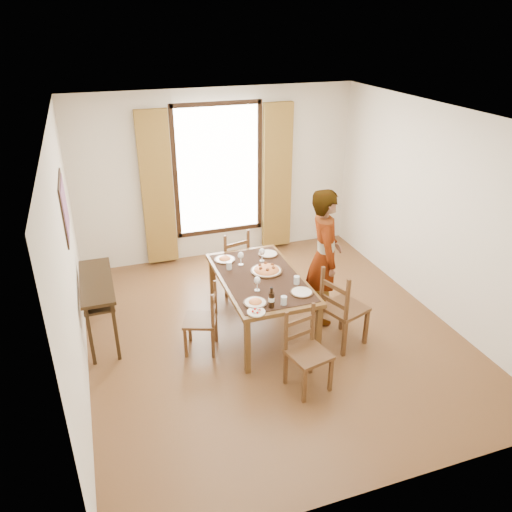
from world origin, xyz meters
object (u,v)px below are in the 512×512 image
object	(u,v)px
console_table	(97,288)
man	(324,257)
pasta_platter	(267,268)
dining_table	(261,281)

from	to	relation	value
console_table	man	world-z (taller)	man
console_table	pasta_platter	world-z (taller)	pasta_platter
pasta_platter	man	bearing A→B (deg)	-8.38
dining_table	pasta_platter	distance (m)	0.19
dining_table	man	world-z (taller)	man
man	pasta_platter	xyz separation A→B (m)	(-0.74, 0.11, -0.09)
pasta_platter	dining_table	bearing A→B (deg)	-140.25
man	console_table	bearing A→B (deg)	96.95
console_table	pasta_platter	distance (m)	2.08
man	pasta_platter	bearing A→B (deg)	98.59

